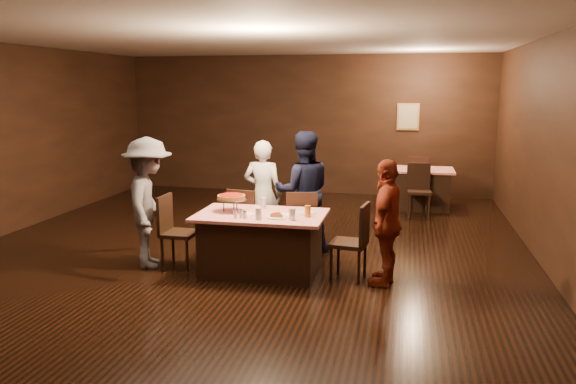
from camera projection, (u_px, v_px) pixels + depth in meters
The scene contains 23 objects.
room at pixel (238, 101), 7.38m from camera, with size 10.00×10.04×3.02m.
main_table at pixel (261, 243), 7.06m from camera, with size 1.60×1.00×0.77m, color red.
back_table at pixel (418, 188), 10.84m from camera, with size 1.30×0.90×0.77m, color red.
chair_far_left at pixel (247, 221), 7.85m from camera, with size 0.42×0.42×0.95m, color black.
chair_far_right at pixel (303, 224), 7.68m from camera, with size 0.42×0.42×0.95m, color black.
chair_end_left at pixel (179, 232), 7.27m from camera, with size 0.42×0.42×0.95m, color black.
chair_end_right at pixel (349, 241), 6.82m from camera, with size 0.42×0.42×0.95m, color black.
chair_back_near at pixel (419, 190), 10.16m from camera, with size 0.42×0.42×0.95m, color black.
chair_back_far at pixel (418, 179), 11.40m from camera, with size 0.42×0.42×0.95m, color black.
diner_white_jacket at pixel (263, 194), 8.17m from camera, with size 0.57×0.38×1.58m, color silver.
diner_navy_hoodie at pixel (303, 191), 8.00m from camera, with size 0.83×0.65×1.72m, color black.
diner_grey_knit at pixel (149, 203), 7.25m from camera, with size 1.10×0.63×1.70m, color slate.
diner_red_shirt at pixel (387, 222), 6.61m from camera, with size 0.88×0.37×1.51m, color maroon.
pizza_stand at pixel (231, 197), 7.09m from camera, with size 0.38×0.38×0.22m.
plate_with_slice at pixel (277, 216), 6.76m from camera, with size 0.25×0.25×0.06m.
plate_empty at pixel (307, 212), 7.02m from camera, with size 0.25×0.25×0.01m, color white.
glass_front_left at pixel (259, 214), 6.68m from camera, with size 0.08×0.08×0.14m, color silver.
glass_front_right at pixel (292, 214), 6.64m from camera, with size 0.08×0.08×0.14m, color silver.
glass_amber at pixel (308, 211), 6.81m from camera, with size 0.08×0.08×0.14m, color #BF7F26.
glass_back at pixel (263, 203), 7.28m from camera, with size 0.08×0.08×0.14m, color silver.
condiments at pixel (240, 214), 6.75m from camera, with size 0.17×0.10×0.09m.
napkin_center at pixel (284, 214), 6.93m from camera, with size 0.16×0.16×0.01m, color white.
napkin_left at pixel (248, 214), 6.97m from camera, with size 0.16×0.16×0.01m, color white.
Camera 1 is at (2.22, -7.17, 2.33)m, focal length 35.00 mm.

